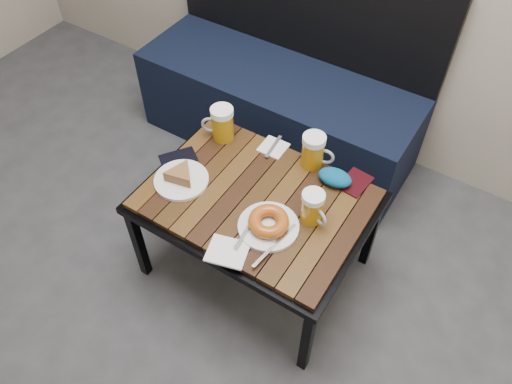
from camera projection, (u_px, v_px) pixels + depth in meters
The scene contains 12 objects.
bench at pixel (280, 101), 2.52m from camera, with size 1.40×0.50×0.95m.
cafe_table at pixel (256, 204), 1.88m from camera, with size 0.84×0.62×0.47m.
beer_mug_left at pixel (222, 123), 2.00m from camera, with size 0.14×0.12×0.15m.
beer_mug_centre at pixel (314, 151), 1.90m from camera, with size 0.14×0.10×0.14m.
beer_mug_right at pixel (313, 207), 1.73m from camera, with size 0.13×0.10×0.13m.
plate_pie at pixel (181, 177), 1.88m from camera, with size 0.21×0.21×0.06m.
plate_bagel at pixel (268, 224), 1.74m from camera, with size 0.22×0.28×0.06m.
napkin_left at pixel (273, 147), 2.02m from camera, with size 0.10×0.14×0.01m.
napkin_right at pixel (227, 252), 1.69m from camera, with size 0.16×0.15×0.01m.
passport_navy at pixel (179, 160), 1.97m from camera, with size 0.10×0.14×0.01m, color black.
passport_burgundy at pixel (355, 183), 1.89m from camera, with size 0.09×0.13×0.01m, color black.
knit_pouch at pixel (335, 177), 1.88m from camera, with size 0.13×0.09×0.06m, color navy.
Camera 1 is at (0.88, 0.01, 1.89)m, focal length 35.00 mm.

